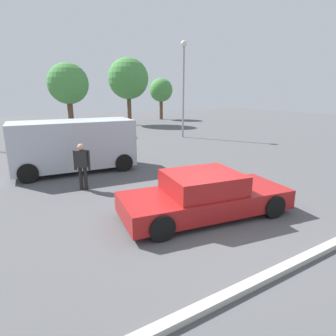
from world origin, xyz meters
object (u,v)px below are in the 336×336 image
object	(u,v)px
dog	(193,175)
light_post_near	(184,74)
sedan_foreground	(205,196)
van_white	(74,144)
pedestrian	(82,163)

from	to	relation	value
dog	light_post_near	bearing A→B (deg)	-27.89
dog	light_post_near	size ratio (longest dim) A/B	0.10
sedan_foreground	dog	world-z (taller)	sedan_foreground
van_white	light_post_near	xyz separation A→B (m)	(9.38, 5.47, 3.43)
van_white	pedestrian	size ratio (longest dim) A/B	3.10
sedan_foreground	dog	distance (m)	3.11
sedan_foreground	van_white	world-z (taller)	van_white
dog	van_white	bearing A→B (deg)	46.46
sedan_foreground	pedestrian	size ratio (longest dim) A/B	2.99
sedan_foreground	pedestrian	bearing A→B (deg)	129.74
sedan_foreground	light_post_near	size ratio (longest dim) A/B	0.72
sedan_foreground	light_post_near	xyz separation A→B (m)	(7.45, 12.00, 4.04)
pedestrian	light_post_near	size ratio (longest dim) A/B	0.24
pedestrian	van_white	bearing A→B (deg)	21.81
van_white	dog	bearing A→B (deg)	-42.58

